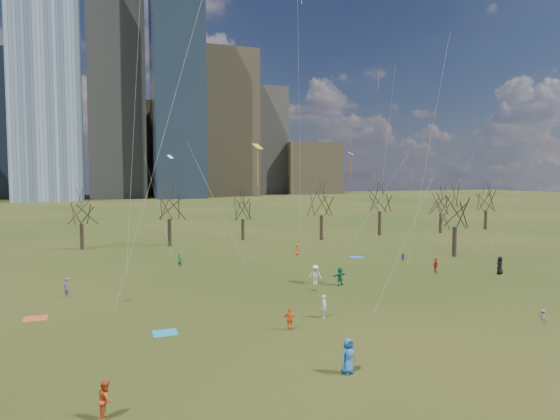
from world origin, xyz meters
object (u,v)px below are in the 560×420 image
object	(u,v)px
person_1	(324,306)
person_2	(106,400)
blanket_teal	(165,333)
person_4	(290,319)
person_0	(348,356)
blanket_navy	(357,257)
blanket_crimson	(36,318)

from	to	relation	value
person_1	person_2	bearing A→B (deg)	154.79
blanket_teal	person_2	xyz separation A→B (m)	(-3.84, -10.94, 0.83)
person_1	person_4	distance (m)	3.89
person_0	person_1	bearing A→B (deg)	51.87
blanket_navy	blanket_crimson	xyz separation A→B (m)	(-35.24, -16.11, 0.00)
person_2	blanket_navy	bearing A→B (deg)	-36.88
blanket_crimson	person_2	xyz separation A→B (m)	(4.58, -17.56, 0.83)
blanket_teal	person_2	bearing A→B (deg)	-109.32
person_2	person_4	bearing A→B (deg)	-48.24
person_1	person_4	world-z (taller)	person_1
blanket_crimson	person_0	distance (m)	23.62
person_1	person_4	bearing A→B (deg)	148.64
blanket_navy	blanket_crimson	bearing A→B (deg)	-155.43
blanket_crimson	person_4	distance (m)	18.67
person_1	person_2	xyz separation A→B (m)	(-15.25, -10.56, -0.00)
blanket_navy	blanket_crimson	world-z (taller)	same
blanket_crimson	blanket_teal	bearing A→B (deg)	-38.18
blanket_navy	person_2	world-z (taller)	person_2
blanket_crimson	person_2	world-z (taller)	person_2
blanket_teal	person_4	bearing A→B (deg)	-15.63
blanket_crimson	person_0	world-z (taller)	person_0
person_0	person_1	distance (m)	10.31
person_1	blanket_teal	bearing A→B (deg)	118.19
blanket_crimson	person_2	distance (m)	18.17
blanket_crimson	blanket_navy	bearing A→B (deg)	24.57
blanket_teal	person_1	bearing A→B (deg)	-1.90
blanket_teal	blanket_crimson	bearing A→B (deg)	141.82
person_2	person_4	size ratio (longest dim) A/B	1.13
blanket_teal	blanket_navy	xyz separation A→B (m)	(26.82, 22.73, 0.00)
person_2	person_4	distance (m)	14.69
blanket_crimson	person_1	distance (m)	21.05
blanket_navy	person_4	xyz separation A→B (m)	(-18.82, -24.97, 0.73)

